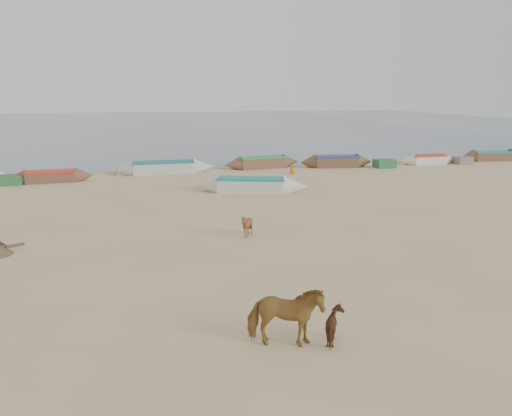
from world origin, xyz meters
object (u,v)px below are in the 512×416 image
Objects in this scene: cow_adult at (285,317)px; calf_right at (336,326)px; calf_front at (247,225)px; near_canoe at (251,185)px.

cow_adult reaches higher than calf_right.
cow_adult is at bearing -23.12° from calf_front.
calf_right is 0.12× the size of near_canoe.
near_canoe is (3.36, 18.15, -0.31)m from cow_adult.
calf_right is at bearing -15.41° from calf_front.
calf_front is 9.18m from calf_right.
cow_adult is 1.28m from calf_right.
near_canoe is at bearing 149.93° from calf_front.
cow_adult is 2.17× the size of calf_right.
near_canoe is (2.13, 18.24, 0.03)m from calf_right.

